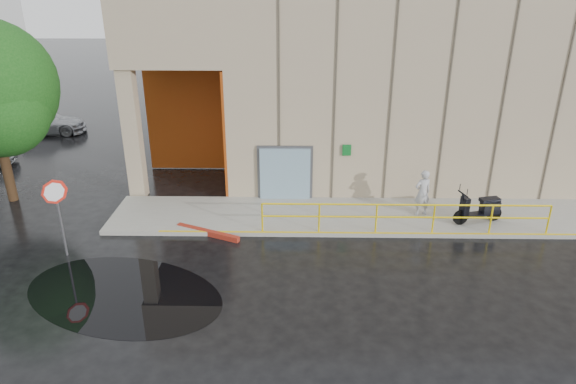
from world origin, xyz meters
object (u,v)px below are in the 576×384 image
object	(u,v)px
stop_sign	(56,201)
person	(422,193)
scooter	(480,201)
red_curb	(208,233)
car_c	(43,122)

from	to	relation	value
stop_sign	person	bearing A→B (deg)	-6.49
scooter	red_curb	size ratio (longest dim) A/B	0.78
red_curb	car_c	bearing A→B (deg)	132.95
person	red_curb	distance (m)	7.65
stop_sign	red_curb	bearing A→B (deg)	-1.36
red_curb	stop_sign	bearing A→B (deg)	-161.01
stop_sign	car_c	world-z (taller)	stop_sign
scooter	stop_sign	size ratio (longest dim) A/B	0.73
person	car_c	xyz separation A→B (m)	(-18.39, 10.32, -0.35)
stop_sign	car_c	size ratio (longest dim) A/B	0.58
scooter	car_c	size ratio (longest dim) A/B	0.42
stop_sign	car_c	distance (m)	14.86
person	stop_sign	xyz separation A→B (m)	(-11.66, -2.88, 0.87)
red_curb	car_c	xyz separation A→B (m)	(-10.93, 11.75, 0.55)
stop_sign	scooter	bearing A→B (deg)	-10.79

